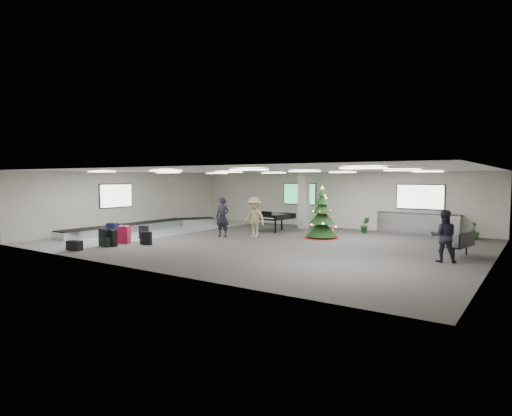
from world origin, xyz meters
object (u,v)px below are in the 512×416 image
Objects in this scene: grand_piano at (274,217)px; traveler_b at (254,217)px; service_counter at (418,224)px; potted_plant_left at (365,225)px; baggage_carousel at (144,226)px; traveler_bench at (444,236)px; pink_suitcase at (124,235)px; christmas_tree at (322,220)px; traveler_a at (223,217)px; bench at (464,243)px; potted_plant_right at (474,231)px.

traveler_b is (0.51, -2.58, 0.18)m from grand_piano.
potted_plant_left is (-2.39, -1.07, -0.12)m from service_counter.
baggage_carousel is 5.46× the size of traveler_bench.
pink_suitcase is (-9.84, -10.42, -0.16)m from service_counter.
christmas_tree reaches higher than traveler_bench.
traveler_a is at bearing -139.85° from service_counter.
grand_piano is at bearing -38.73° from traveler_bench.
baggage_carousel is 4.76m from pink_suitcase.
christmas_tree is 6.61m from bench.
baggage_carousel is 5.33m from traveler_a.
christmas_tree is 1.41× the size of traveler_bench.
pink_suitcase is 0.52× the size of bench.
potted_plant_left is (5.19, 5.32, -0.55)m from traveler_a.
bench is at bearing -123.41° from traveler_bench.
grand_piano reaches higher than pink_suitcase.
bench is at bearing -62.46° from service_counter.
service_counter is 4.77× the size of potted_plant_left.
service_counter is 4.88× the size of potted_plant_right.
baggage_carousel is 4.99× the size of traveler_a.
traveler_b reaches higher than traveler_bench.
potted_plant_left is at bearing 29.40° from grand_piano.
traveler_a reaches higher than bench.
service_counter is at bearing 47.59° from traveler_b.
traveler_bench reaches higher than bench.
baggage_carousel is at bearing -164.61° from bench.
grand_piano is (6.08, 3.70, 0.58)m from baggage_carousel.
traveler_b is 1.09× the size of traveler_bench.
grand_piano is (-6.76, -3.04, 0.24)m from service_counter.
service_counter is 6.39m from bench.
potted_plant_right is (-0.33, 5.24, -0.10)m from bench.
service_counter is at bearing 29.39° from grand_piano.
pink_suitcase is 12.84m from traveler_bench.
service_counter is (12.84, 6.73, 0.33)m from baggage_carousel.
traveler_b reaches higher than potted_plant_left.
service_counter is at bearing 24.16° from potted_plant_left.
grand_piano reaches higher than potted_plant_left.
christmas_tree is 1.65× the size of bench.
pink_suitcase is at bearing -148.08° from bench.
service_counter reaches higher than pink_suitcase.
service_counter is 5.31m from christmas_tree.
traveler_bench is at bearing -96.28° from bench.
bench is (15.80, 1.06, 0.30)m from baggage_carousel.
traveler_bench is at bearing -1.01° from baggage_carousel.
baggage_carousel is 15.84m from bench.
grand_piano reaches higher than baggage_carousel.
traveler_a is (-4.15, -2.36, 0.11)m from christmas_tree.
bench reaches higher than baggage_carousel.
christmas_tree reaches higher than bench.
traveler_b is (-9.20, 0.06, 0.45)m from bench.
traveler_a reaches higher than grand_piano.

